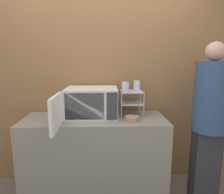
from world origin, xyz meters
name	(u,v)px	position (x,y,z in m)	size (l,w,h in m)	color
wall_back	(95,80)	(0.00, 0.64, 1.30)	(8.00, 0.06, 2.60)	olive
counter	(95,156)	(0.00, 0.30, 0.45)	(1.58, 0.60, 0.91)	gray
microwave	(90,103)	(-0.05, 0.35, 1.07)	(0.60, 0.86, 0.33)	silver
dish_rack	(131,98)	(0.42, 0.41, 1.12)	(0.26, 0.25, 0.28)	#B2B2B7
glass_front_left	(125,87)	(0.35, 0.34, 1.25)	(0.08, 0.08, 0.11)	silver
glass_back_right	(137,85)	(0.50, 0.48, 1.25)	(0.08, 0.08, 0.11)	silver
bowl	(132,119)	(0.40, 0.17, 0.94)	(0.15, 0.15, 0.05)	#AD7F56
person	(209,116)	(1.21, 0.13, 0.97)	(0.35, 0.35, 1.72)	#2D2D33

